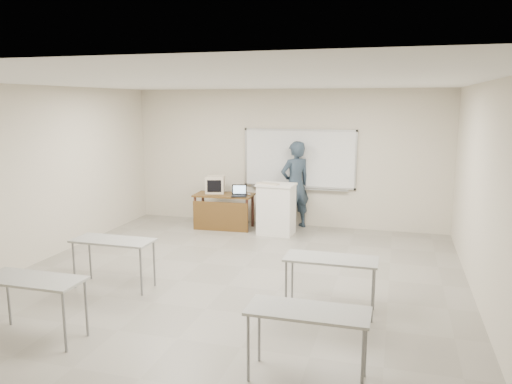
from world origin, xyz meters
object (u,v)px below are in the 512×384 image
(instructor_desk, at_px, (222,206))
(whiteboard, at_px, (299,159))
(crt_monitor, at_px, (215,184))
(laptop, at_px, (240,193))
(podium, at_px, (276,209))
(keyboard, at_px, (268,184))
(presenter, at_px, (295,185))
(mouse, at_px, (249,194))

(instructor_desk, bearing_deg, whiteboard, 24.13)
(crt_monitor, relative_size, laptop, 1.42)
(podium, height_order, laptop, podium)
(laptop, distance_m, keyboard, 0.74)
(crt_monitor, distance_m, keyboard, 1.40)
(instructor_desk, distance_m, presenter, 1.64)
(crt_monitor, relative_size, mouse, 5.07)
(podium, bearing_deg, whiteboard, 73.74)
(podium, height_order, crt_monitor, crt_monitor)
(whiteboard, distance_m, instructor_desk, 1.96)
(whiteboard, xyz_separation_m, keyboard, (-0.45, -0.98, -0.40))
(instructor_desk, height_order, mouse, mouse)
(mouse, distance_m, presenter, 1.03)
(whiteboard, height_order, laptop, whiteboard)
(podium, bearing_deg, keyboard, -138.26)
(whiteboard, height_order, crt_monitor, whiteboard)
(instructor_desk, xyz_separation_m, podium, (1.22, -0.09, 0.02))
(crt_monitor, height_order, laptop, crt_monitor)
(presenter, bearing_deg, keyboard, 20.65)
(laptop, bearing_deg, presenter, 14.49)
(mouse, bearing_deg, whiteboard, 52.29)
(crt_monitor, height_order, presenter, presenter)
(crt_monitor, xyz_separation_m, laptop, (0.65, -0.25, -0.13))
(presenter, bearing_deg, laptop, -12.94)
(whiteboard, height_order, instructor_desk, whiteboard)
(instructor_desk, relative_size, mouse, 14.35)
(laptop, height_order, mouse, laptop)
(crt_monitor, height_order, mouse, crt_monitor)
(laptop, bearing_deg, crt_monitor, 144.98)
(laptop, xyz_separation_m, presenter, (1.08, 0.58, 0.14))
(laptop, height_order, keyboard, keyboard)
(podium, xyz_separation_m, keyboard, (-0.15, -0.12, 0.54))
(mouse, bearing_deg, instructor_desk, -144.11)
(podium, relative_size, laptop, 3.37)
(whiteboard, relative_size, laptop, 7.86)
(mouse, bearing_deg, podium, -0.56)
(crt_monitor, bearing_deg, presenter, -2.99)
(presenter, bearing_deg, mouse, -17.64)
(podium, distance_m, mouse, 0.75)
(whiteboard, distance_m, laptop, 1.53)
(crt_monitor, bearing_deg, keyboard, -32.43)
(whiteboard, xyz_separation_m, laptop, (-1.12, -0.79, -0.67))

